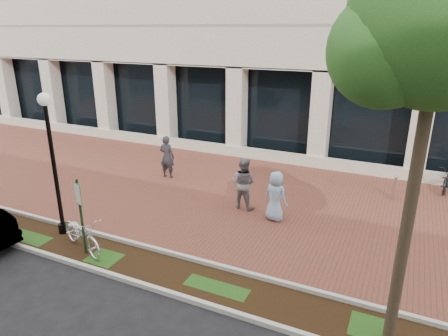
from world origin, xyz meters
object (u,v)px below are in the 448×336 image
at_px(bollard, 395,188).
at_px(parking_sign, 80,207).
at_px(street_tree, 443,30).
at_px(pedestrian_right, 276,196).
at_px(pedestrian_left, 167,157).
at_px(locked_bicycle, 82,234).
at_px(lamppost, 53,158).
at_px(pedestrian_mid, 243,183).

bearing_deg(bollard, parking_sign, -134.75).
xyz_separation_m(parking_sign, street_tree, (7.84, 0.10, 4.45)).
distance_m(parking_sign, pedestrian_right, 5.89).
bearing_deg(pedestrian_left, locked_bicycle, 97.23).
height_order(locked_bicycle, pedestrian_left, pedestrian_left).
distance_m(parking_sign, bollard, 10.65).
distance_m(lamppost, bollard, 11.45).
bearing_deg(parking_sign, bollard, 64.96).
bearing_deg(street_tree, pedestrian_right, 132.52).
bearing_deg(locked_bicycle, street_tree, -70.30).
bearing_deg(locked_bicycle, pedestrian_left, 29.62).
xyz_separation_m(pedestrian_left, pedestrian_mid, (3.98, -1.42, 0.02)).
height_order(pedestrian_left, pedestrian_mid, pedestrian_mid).
relative_size(locked_bicycle, pedestrian_mid, 1.09).
relative_size(pedestrian_left, pedestrian_right, 1.08).
relative_size(lamppost, pedestrian_right, 2.57).
distance_m(parking_sign, lamppost, 1.89).
bearing_deg(pedestrian_left, pedestrian_right, 158.19).
xyz_separation_m(street_tree, pedestrian_left, (-9.05, 5.96, -4.98)).
distance_m(lamppost, street_tree, 9.96).
relative_size(street_tree, pedestrian_left, 4.20).
xyz_separation_m(street_tree, pedestrian_right, (-3.77, 4.12, -5.04)).
height_order(locked_bicycle, pedestrian_mid, pedestrian_mid).
height_order(locked_bicycle, bollard, locked_bicycle).
bearing_deg(pedestrian_mid, lamppost, 48.64).
xyz_separation_m(parking_sign, pedestrian_right, (4.07, 4.22, -0.59)).
height_order(parking_sign, pedestrian_right, parking_sign).
height_order(pedestrian_mid, pedestrian_right, pedestrian_mid).
bearing_deg(parking_sign, street_tree, 20.47).
xyz_separation_m(lamppost, pedestrian_right, (5.55, 3.57, -1.58)).
relative_size(parking_sign, bollard, 2.33).
bearing_deg(lamppost, parking_sign, -23.79).
distance_m(parking_sign, pedestrian_mid, 5.43).
xyz_separation_m(parking_sign, bollard, (7.47, 7.53, -0.94)).
bearing_deg(bollard, lamppost, -142.45).
height_order(parking_sign, lamppost, lamppost).
xyz_separation_m(locked_bicycle, bollard, (7.66, 7.40, -0.04)).
height_order(pedestrian_mid, bollard, pedestrian_mid).
bearing_deg(pedestrian_mid, pedestrian_left, -14.20).
bearing_deg(pedestrian_mid, bollard, -142.89).
bearing_deg(parking_sign, pedestrian_left, 120.95).
bearing_deg(pedestrian_right, pedestrian_left, -2.28).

